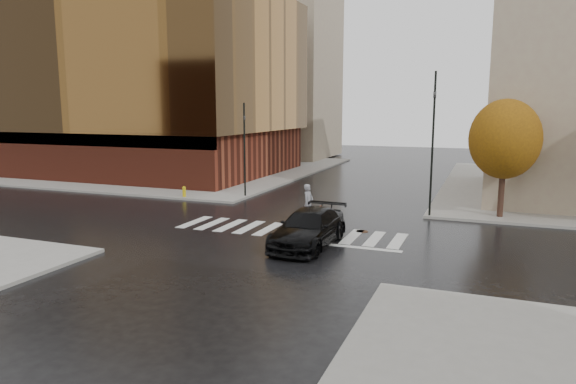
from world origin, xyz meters
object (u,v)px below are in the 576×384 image
sedan (309,228)px  fire_hydrant (184,191)px  cyclist (309,210)px  traffic_light_nw (245,145)px  traffic_light_ne (433,133)px

sedan → fire_hydrant: sedan is taller
cyclist → fire_hydrant: 11.17m
traffic_light_nw → fire_hydrant: 5.20m
sedan → traffic_light_nw: (-8.18, 10.19, 2.85)m
cyclist → traffic_light_ne: (5.88, 3.80, 4.05)m
traffic_light_nw → traffic_light_ne: (12.60, -2.09, 1.11)m
sedan → traffic_light_ne: traffic_light_ne is taller
traffic_light_nw → cyclist: bearing=38.3°
traffic_light_nw → traffic_light_ne: size_ratio=0.79×
sedan → cyclist: (-1.45, 4.30, -0.09)m
traffic_light_ne → cyclist: bearing=24.0°
cyclist → traffic_light_nw: size_ratio=0.34×
sedan → fire_hydrant: 14.49m
cyclist → traffic_light_nw: traffic_light_nw is taller
sedan → fire_hydrant: (-11.88, 8.30, -0.27)m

